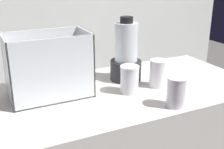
{
  "coord_description": "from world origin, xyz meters",
  "views": [
    {
      "loc": [
        -0.54,
        -1.12,
        1.43
      ],
      "look_at": [
        0.0,
        0.0,
        0.98
      ],
      "focal_mm": 46.96,
      "sensor_mm": 36.0,
      "label": 1
    }
  ],
  "objects_px": {
    "carrot_display_bin": "(47,78)",
    "juice_cup_carrot_left": "(176,94)",
    "juice_cup_pomegranate_far_left": "(129,81)",
    "juice_cup_orange_middle": "(158,74)",
    "blender_pitcher": "(126,56)"
  },
  "relations": [
    {
      "from": "carrot_display_bin",
      "to": "juice_cup_carrot_left",
      "type": "height_order",
      "value": "carrot_display_bin"
    },
    {
      "from": "juice_cup_pomegranate_far_left",
      "to": "juice_cup_carrot_left",
      "type": "distance_m",
      "value": 0.23
    },
    {
      "from": "juice_cup_pomegranate_far_left",
      "to": "juice_cup_orange_middle",
      "type": "height_order",
      "value": "juice_cup_orange_middle"
    },
    {
      "from": "juice_cup_pomegranate_far_left",
      "to": "juice_cup_orange_middle",
      "type": "distance_m",
      "value": 0.16
    },
    {
      "from": "carrot_display_bin",
      "to": "juice_cup_orange_middle",
      "type": "distance_m",
      "value": 0.51
    },
    {
      "from": "carrot_display_bin",
      "to": "blender_pitcher",
      "type": "distance_m",
      "value": 0.41
    },
    {
      "from": "carrot_display_bin",
      "to": "blender_pitcher",
      "type": "xyz_separation_m",
      "value": [
        0.41,
        0.03,
        0.04
      ]
    },
    {
      "from": "blender_pitcher",
      "to": "juice_cup_pomegranate_far_left",
      "type": "xyz_separation_m",
      "value": [
        -0.06,
        -0.15,
        -0.07
      ]
    },
    {
      "from": "carrot_display_bin",
      "to": "juice_cup_pomegranate_far_left",
      "type": "height_order",
      "value": "carrot_display_bin"
    },
    {
      "from": "juice_cup_carrot_left",
      "to": "carrot_display_bin",
      "type": "bearing_deg",
      "value": 143.28
    },
    {
      "from": "juice_cup_pomegranate_far_left",
      "to": "juice_cup_carrot_left",
      "type": "relative_size",
      "value": 1.01
    },
    {
      "from": "blender_pitcher",
      "to": "juice_cup_orange_middle",
      "type": "bearing_deg",
      "value": -58.46
    },
    {
      "from": "blender_pitcher",
      "to": "juice_cup_orange_middle",
      "type": "xyz_separation_m",
      "value": [
        0.09,
        -0.15,
        -0.06
      ]
    },
    {
      "from": "carrot_display_bin",
      "to": "juice_cup_carrot_left",
      "type": "bearing_deg",
      "value": -36.72
    },
    {
      "from": "blender_pitcher",
      "to": "juice_cup_carrot_left",
      "type": "xyz_separation_m",
      "value": [
        0.04,
        -0.36,
        -0.07
      ]
    }
  ]
}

